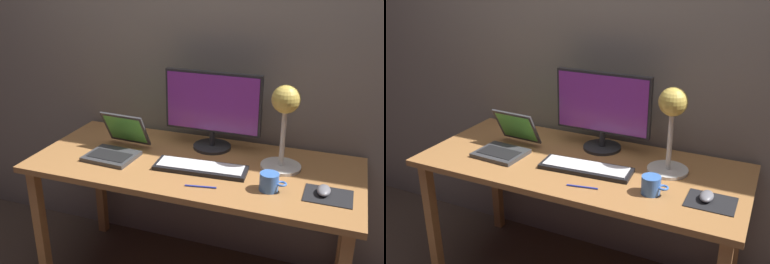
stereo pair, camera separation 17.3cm
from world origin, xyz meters
TOP-DOWN VIEW (x-y plane):
  - back_wall at (0.00, 0.40)m, footprint 4.80×0.06m
  - desk at (0.00, 0.00)m, footprint 1.60×0.70m
  - monitor at (0.03, 0.20)m, footprint 0.51×0.20m
  - keyboard_main at (0.06, -0.07)m, footprint 0.45×0.17m
  - laptop at (-0.40, -0.03)m, footprint 0.26×0.31m
  - desk_lamp at (0.41, 0.09)m, footprint 0.19×0.19m
  - mousepad at (0.64, -0.12)m, footprint 0.20×0.16m
  - mouse at (0.62, -0.11)m, footprint 0.06×0.10m
  - coffee_mug at (0.40, -0.15)m, footprint 0.12×0.08m
  - pen at (0.11, -0.23)m, footprint 0.14×0.03m

SIDE VIEW (x-z plane):
  - desk at x=0.00m, z-range 0.29..1.03m
  - mousepad at x=0.64m, z-range 0.74..0.74m
  - pen at x=0.11m, z-range 0.74..0.75m
  - keyboard_main at x=0.06m, z-range 0.74..0.76m
  - mouse at x=0.62m, z-range 0.74..0.78m
  - coffee_mug at x=0.40m, z-range 0.74..0.82m
  - laptop at x=-0.40m, z-range 0.70..0.90m
  - monitor at x=0.03m, z-range 0.76..1.17m
  - desk_lamp at x=0.41m, z-range 0.81..1.21m
  - back_wall at x=0.00m, z-range 0.00..2.60m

